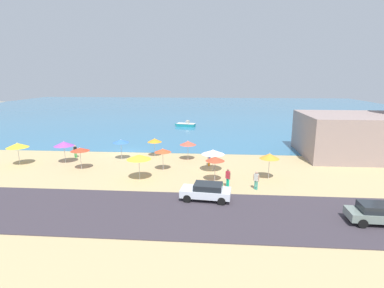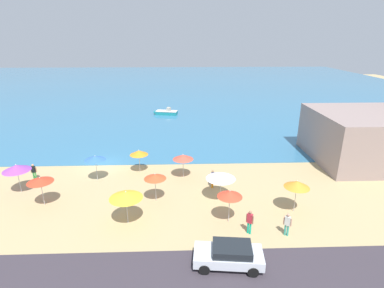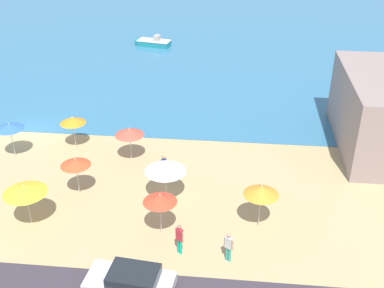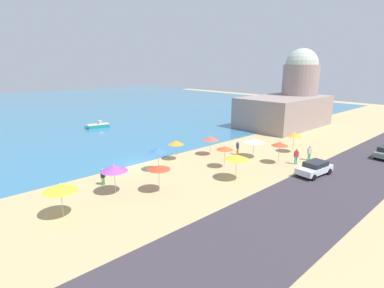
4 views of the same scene
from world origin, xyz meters
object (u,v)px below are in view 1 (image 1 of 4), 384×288
object	(u,v)px
beach_umbrella_2	(215,159)
parked_car_0	(206,191)
beach_umbrella_4	(155,140)
bather_1	(209,158)
skiff_nearshore	(186,125)
beach_umbrella_6	(64,144)
beach_umbrella_9	(121,141)
beach_umbrella_10	(188,143)
bather_2	(75,151)
beach_umbrella_7	(17,145)
parked_car_1	(381,213)
beach_umbrella_1	(270,156)
bather_3	(256,179)
bather_0	(228,177)
beach_umbrella_5	(213,152)
beach_umbrella_3	(163,150)
beach_umbrella_8	(139,157)
beach_umbrella_0	(80,149)

from	to	relation	value
beach_umbrella_2	parked_car_0	distance (m)	4.84
beach_umbrella_4	bather_1	distance (m)	8.01
skiff_nearshore	beach_umbrella_6	bearing A→B (deg)	-112.96
beach_umbrella_9	beach_umbrella_10	distance (m)	8.27
beach_umbrella_2	bather_2	xyz separation A→B (m)	(-17.70, 7.70, -1.43)
beach_umbrella_9	bather_2	bearing A→B (deg)	176.01
beach_umbrella_7	parked_car_1	xyz separation A→B (m)	(34.25, -11.80, -1.53)
beach_umbrella_1	bather_3	size ratio (longest dim) A/B	1.57
parked_car_0	bather_3	bearing A→B (deg)	31.93
beach_umbrella_9	bather_0	bearing A→B (deg)	-34.33
beach_umbrella_7	bather_0	xyz separation A→B (m)	(23.96, -5.50, -1.32)
beach_umbrella_5	skiff_nearshore	size ratio (longest dim) A/B	0.58
beach_umbrella_5	beach_umbrella_7	xyz separation A→B (m)	(-22.53, 0.65, 0.19)
beach_umbrella_3	beach_umbrella_4	world-z (taller)	beach_umbrella_3
beach_umbrella_9	beach_umbrella_4	bearing A→B (deg)	24.32
beach_umbrella_7	skiff_nearshore	world-z (taller)	beach_umbrella_7
beach_umbrella_2	bather_2	distance (m)	19.36
bather_3	skiff_nearshore	world-z (taller)	bather_3
beach_umbrella_6	skiff_nearshore	world-z (taller)	beach_umbrella_6
beach_umbrella_1	parked_car_0	size ratio (longest dim) A/B	0.64
beach_umbrella_1	beach_umbrella_3	world-z (taller)	beach_umbrella_1
beach_umbrella_4	beach_umbrella_10	bearing A→B (deg)	-17.26
beach_umbrella_2	beach_umbrella_6	xyz separation A→B (m)	(-17.80, 5.20, 0.02)
beach_umbrella_3	beach_umbrella_5	world-z (taller)	beach_umbrella_3
beach_umbrella_4	beach_umbrella_7	size ratio (longest dim) A/B	0.91
beach_umbrella_1	beach_umbrella_4	bearing A→B (deg)	149.22
beach_umbrella_4	bather_0	world-z (taller)	beach_umbrella_4
parked_car_1	skiff_nearshore	bearing A→B (deg)	113.37
bather_0	skiff_nearshore	distance (m)	35.13
beach_umbrella_3	skiff_nearshore	size ratio (longest dim) A/B	0.59
bather_3	parked_car_0	xyz separation A→B (m)	(-4.43, -2.76, -0.17)
beach_umbrella_4	bather_2	world-z (taller)	beach_umbrella_4
bather_2	beach_umbrella_3	bearing A→B (deg)	-20.35
bather_3	parked_car_0	world-z (taller)	bather_3
beach_umbrella_4	beach_umbrella_9	world-z (taller)	beach_umbrella_9
beach_umbrella_2	bather_1	bearing A→B (deg)	97.12
beach_umbrella_5	beach_umbrella_7	bearing A→B (deg)	178.33
parked_car_1	beach_umbrella_2	bearing A→B (deg)	145.94
bather_1	beach_umbrella_9	bearing A→B (deg)	170.37
beach_umbrella_4	bather_0	xyz separation A→B (m)	(8.95, -10.48, -1.11)
beach_umbrella_8	parked_car_0	distance (m)	8.40
beach_umbrella_0	beach_umbrella_3	distance (m)	9.12
beach_umbrella_3	beach_umbrella_1	bearing A→B (deg)	-10.42
bather_3	bather_2	bearing A→B (deg)	156.16
beach_umbrella_9	parked_car_1	world-z (taller)	beach_umbrella_9
beach_umbrella_3	beach_umbrella_4	bearing A→B (deg)	109.80
bather_1	beach_umbrella_4	bearing A→B (deg)	153.05
beach_umbrella_7	bather_3	size ratio (longest dim) A/B	1.54
beach_umbrella_5	beach_umbrella_10	bearing A→B (deg)	126.01
beach_umbrella_4	beach_umbrella_5	distance (m)	9.40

